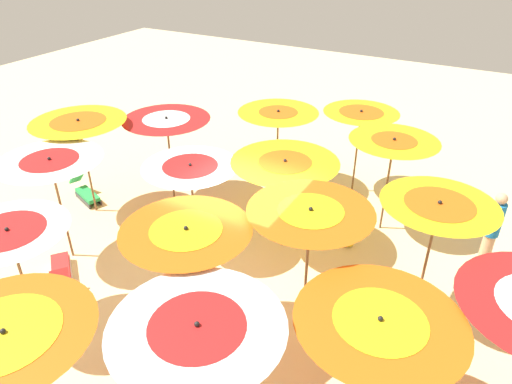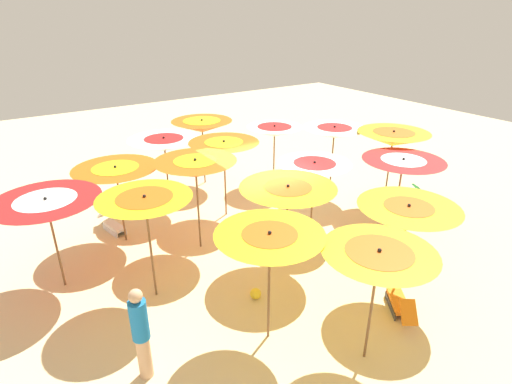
{
  "view_description": "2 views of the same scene",
  "coord_description": "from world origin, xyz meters",
  "views": [
    {
      "loc": [
        6.41,
        3.9,
        6.51
      ],
      "look_at": [
        -1.53,
        -0.51,
        1.19
      ],
      "focal_mm": 32.69,
      "sensor_mm": 36.0,
      "label": 1
    },
    {
      "loc": [
        -8.31,
        5.63,
        5.93
      ],
      "look_at": [
        0.24,
        -0.03,
        1.32
      ],
      "focal_mm": 28.61,
      "sensor_mm": 36.0,
      "label": 2
    }
  ],
  "objects": [
    {
      "name": "beach_umbrella_2",
      "position": [
        2.97,
        -2.61,
        2.0
      ],
      "size": [
        1.96,
        1.96,
        2.23
      ],
      "color": "brown",
      "rests_on": "ground"
    },
    {
      "name": "lounger_2",
      "position": [
        -0.76,
        -5.3,
        0.21
      ],
      "size": [
        0.76,
        1.33,
        0.6
      ],
      "rotation": [
        0.0,
        0.0,
        7.5
      ],
      "color": "#333338",
      "rests_on": "ground"
    },
    {
      "name": "beach_umbrella_14",
      "position": [
        -0.8,
        3.38,
        2.28
      ],
      "size": [
        1.96,
        1.96,
        2.5
      ],
      "color": "brown",
      "rests_on": "ground"
    },
    {
      "name": "beach_umbrella_11",
      "position": [
        1.96,
        3.22,
        1.96
      ],
      "size": [
        2.21,
        2.21,
        2.23
      ],
      "color": "brown",
      "rests_on": "ground"
    },
    {
      "name": "beach_umbrella_4",
      "position": [
        -1.95,
        -3.27,
        2.09
      ],
      "size": [
        2.18,
        2.18,
        2.33
      ],
      "color": "brown",
      "rests_on": "ground"
    },
    {
      "name": "lounger_0",
      "position": [
        1.8,
        -3.32,
        0.19
      ],
      "size": [
        1.08,
        1.22,
        0.54
      ],
      "rotation": [
        0.0,
        0.0,
        4.04
      ],
      "color": "silver",
      "rests_on": "ground"
    },
    {
      "name": "lounger_1",
      "position": [
        2.69,
        3.36,
        0.2
      ],
      "size": [
        1.2,
        0.55,
        0.54
      ],
      "rotation": [
        0.0,
        0.0,
        3.36
      ],
      "color": "silver",
      "rests_on": "ground"
    },
    {
      "name": "beach_umbrella_15",
      "position": [
        0.72,
        5.04,
        2.03
      ],
      "size": [
        2.29,
        2.29,
        2.28
      ],
      "color": "brown",
      "rests_on": "ground"
    },
    {
      "name": "beach_umbrella_7",
      "position": [
        3.27,
        1.35,
        2.13
      ],
      "size": [
        2.19,
        2.19,
        2.38
      ],
      "color": "brown",
      "rests_on": "ground"
    },
    {
      "name": "beach_umbrella_0",
      "position": [
        -0.47,
        -4.66,
        2.25
      ],
      "size": [
        2.21,
        2.21,
        2.53
      ],
      "color": "brown",
      "rests_on": "ground"
    },
    {
      "name": "beachgoer_0",
      "position": [
        -2.85,
        4.33,
        0.98
      ],
      "size": [
        0.3,
        0.3,
        1.85
      ],
      "rotation": [
        0.0,
        0.0,
        2.82
      ],
      "color": "#D8A87F",
      "rests_on": "ground"
    },
    {
      "name": "ground",
      "position": [
        0.0,
        0.0,
        -0.02
      ],
      "size": [
        38.52,
        38.52,
        0.04
      ],
      "primitive_type": "cube",
      "color": "beige"
    },
    {
      "name": "lounger_3",
      "position": [
        -4.24,
        -0.74,
        0.21
      ],
      "size": [
        1.19,
        0.98,
        0.59
      ],
      "rotation": [
        0.0,
        0.0,
        5.66
      ],
      "color": "#333338",
      "rests_on": "ground"
    },
    {
      "name": "beach_umbrella_5",
      "position": [
        -0.46,
        -1.48,
        1.94
      ],
      "size": [
        2.03,
        2.03,
        2.15
      ],
      "color": "brown",
      "rests_on": "ground"
    },
    {
      "name": "beach_umbrella_3",
      "position": [
        4.48,
        -0.54,
        2.15
      ],
      "size": [
        2.14,
        2.14,
        2.41
      ],
      "color": "brown",
      "rests_on": "ground"
    },
    {
      "name": "beach_umbrella_12",
      "position": [
        -4.68,
        0.8,
        2.14
      ],
      "size": [
        1.93,
        1.93,
        2.36
      ],
      "color": "brown",
      "rests_on": "ground"
    },
    {
      "name": "beach_umbrella_13",
      "position": [
        -3.26,
        2.0,
        2.13
      ],
      "size": [
        1.98,
        1.98,
        2.39
      ],
      "color": "brown",
      "rests_on": "ground"
    },
    {
      "name": "beach_umbrella_1",
      "position": [
        1.15,
        -3.72,
        2.21
      ],
      "size": [
        2.09,
        2.09,
        2.45
      ],
      "color": "brown",
      "rests_on": "ground"
    },
    {
      "name": "beach_umbrella_10",
      "position": [
        0.5,
        1.62,
        2.28
      ],
      "size": [
        2.08,
        2.08,
        2.55
      ],
      "color": "brown",
      "rests_on": "ground"
    },
    {
      "name": "beach_umbrella_6",
      "position": [
        1.78,
        0.09,
        2.22
      ],
      "size": [
        2.08,
        2.08,
        2.44
      ],
      "color": "brown",
      "rests_on": "ground"
    },
    {
      "name": "beach_umbrella_9",
      "position": [
        -1.48,
        0.21,
        1.95
      ],
      "size": [
        2.29,
        2.29,
        2.21
      ],
      "color": "brown",
      "rests_on": "ground"
    },
    {
      "name": "beach_umbrella_8",
      "position": [
        -3.8,
        -1.11,
        2.05
      ],
      "size": [
        2.1,
        2.1,
        2.3
      ],
      "color": "brown",
      "rests_on": "ground"
    },
    {
      "name": "beach_ball",
      "position": [
        -2.16,
        1.57,
        0.13
      ],
      "size": [
        0.25,
        0.25,
        0.25
      ],
      "primitive_type": "sphere",
      "color": "yellow",
      "rests_on": "ground"
    }
  ]
}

